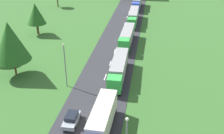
% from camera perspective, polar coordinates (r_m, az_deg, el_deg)
% --- Properties ---
extents(road, '(10.00, 140.00, 0.06)m').
position_cam_1_polar(road, '(45.33, -3.01, -6.49)').
color(road, '#2B2B30').
rests_on(road, ground).
extents(lane_marking_centre, '(0.16, 118.26, 0.01)m').
position_cam_1_polar(lane_marking_centre, '(42.23, -4.07, -9.31)').
color(lane_marking_centre, white).
rests_on(lane_marking_centre, road).
extents(truck_lead, '(2.82, 12.25, 3.79)m').
position_cam_1_polar(truck_lead, '(36.57, -2.42, -11.70)').
color(truck_lead, blue).
rests_on(truck_lead, road).
extents(truck_second, '(2.63, 13.16, 3.44)m').
position_cam_1_polar(truck_second, '(50.15, 1.40, -0.22)').
color(truck_second, green).
rests_on(truck_second, road).
extents(truck_third, '(2.66, 13.56, 3.58)m').
position_cam_1_polar(truck_third, '(65.04, 3.16, 6.43)').
color(truck_third, green).
rests_on(truck_third, road).
extents(truck_fourth, '(2.67, 14.34, 3.41)m').
position_cam_1_polar(truck_fourth, '(81.91, 4.56, 10.74)').
color(truck_fourth, green).
rests_on(truck_fourth, road).
extents(truck_fifth, '(2.67, 13.04, 3.68)m').
position_cam_1_polar(truck_fifth, '(97.81, 5.37, 13.51)').
color(truck_fifth, blue).
rests_on(truck_fifth, road).
extents(car_second, '(1.88, 4.05, 1.55)m').
position_cam_1_polar(car_second, '(39.71, -8.61, -10.87)').
color(car_second, '#8C939E').
rests_on(car_second, road).
extents(lamppost_second, '(0.36, 0.36, 8.24)m').
position_cam_1_polar(lamppost_second, '(46.92, -9.94, 0.79)').
color(lamppost_second, slate).
rests_on(lamppost_second, ground).
extents(tree_oak, '(6.73, 6.73, 10.64)m').
position_cam_1_polar(tree_oak, '(52.50, -20.80, 5.08)').
color(tree_oak, '#513823').
rests_on(tree_oak, ground).
extents(tree_maple, '(4.92, 4.92, 8.30)m').
position_cam_1_polar(tree_maple, '(73.83, -15.89, 10.81)').
color(tree_maple, '#513823').
rests_on(tree_maple, ground).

